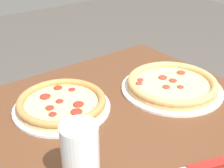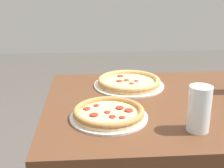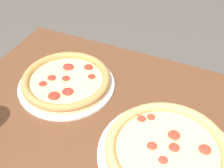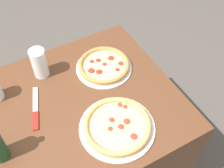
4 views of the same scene
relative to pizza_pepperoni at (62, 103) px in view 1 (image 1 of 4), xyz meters
The scene contains 3 objects.
pizza_pepperoni is the anchor object (origin of this frame).
pizza_salami 0.36m from the pizza_pepperoni, 71.14° to the left, with size 0.33×0.33×0.04m.
glass_iced_tea 0.32m from the pizza_pepperoni, 21.86° to the right, with size 0.08×0.08×0.16m.
Camera 1 is at (0.37, -0.50, 1.23)m, focal length 50.00 mm.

